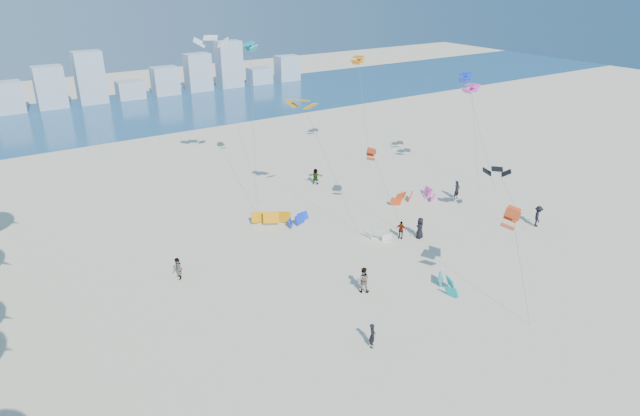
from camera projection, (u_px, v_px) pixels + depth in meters
ground at (442, 404)px, 28.48m from camera, size 220.00×220.00×0.00m
ocean at (100, 117)px, 83.67m from camera, size 220.00×220.00×0.00m
kitesurfer_near at (372, 335)px, 32.52m from camera, size 0.66×0.68×1.58m
kitesurfer_mid at (363, 280)px, 38.04m from camera, size 1.16×1.13×1.88m
kitesurfers_far at (398, 212)px, 48.73m from camera, size 30.21×20.53×1.87m
grounded_kites at (353, 220)px, 48.18m from camera, size 18.57×19.11×1.10m
flying_kites at (371, 91)px, 49.03m from camera, size 25.78×33.92×15.40m
distant_skyline at (74, 86)px, 89.51m from camera, size 85.00×3.00×8.40m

